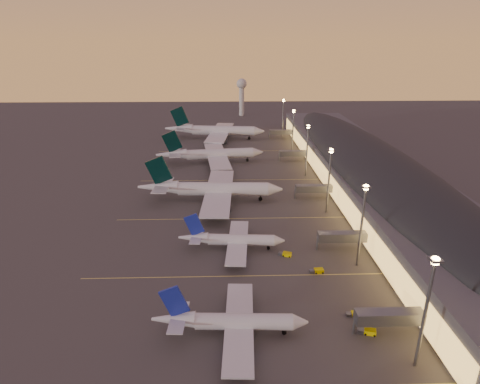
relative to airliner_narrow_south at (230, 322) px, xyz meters
The scene contains 14 objects.
ground 29.41m from the airliner_narrow_south, 85.10° to the left, with size 700.00×700.00×0.00m, color #454240.
airliner_narrow_south is the anchor object (origin of this frame).
airliner_narrow_north 40.53m from the airliner_narrow_south, 88.90° to the left, with size 34.55×30.93×12.34m.
airliner_wide_near 83.50m from the airliner_narrow_south, 95.26° to the left, with size 60.97×55.51×19.52m.
airliner_wide_mid 139.36m from the airliner_narrow_south, 93.98° to the left, with size 59.26×54.34×18.96m.
airliner_wide_far 197.69m from the airliner_narrow_south, 92.67° to the left, with size 68.92×63.22×22.05m.
terminal_building 120.36m from the airliner_narrow_south, 57.65° to the left, with size 56.35×255.00×17.46m.
light_masts 102.67m from the airliner_narrow_south, 67.75° to the left, with size 2.20×217.20×25.90m.
radar_tower 289.98m from the airliner_narrow_south, 87.52° to the left, with size 9.00×9.00×32.50m.
lane_markings 69.24m from the airliner_narrow_south, 87.93° to the left, with size 90.00×180.36×0.00m.
baggage_tug_a 31.91m from the airliner_narrow_south, ahead, with size 4.35×2.68×1.21m.
baggage_tug_b 31.19m from the airliner_narrow_south, 10.18° to the left, with size 3.62×1.72×1.06m.
baggage_tug_c 39.64m from the airliner_narrow_south, 63.48° to the left, with size 4.35×3.01×1.21m.
baggage_tug_d 36.06m from the airliner_narrow_south, 44.73° to the left, with size 4.19×2.01×1.22m.
Camera 1 is at (-2.53, -104.31, 63.48)m, focal length 30.00 mm.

